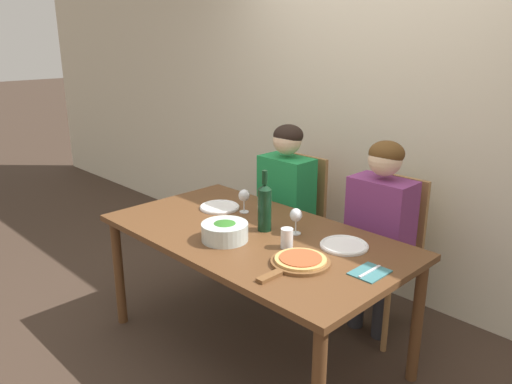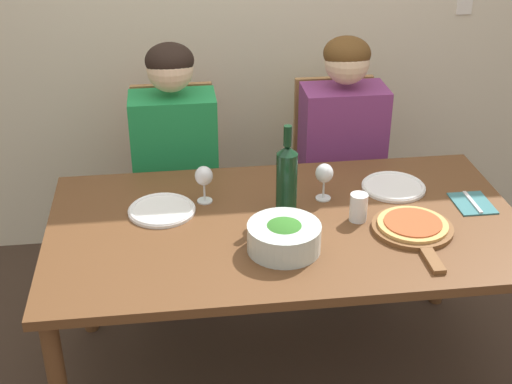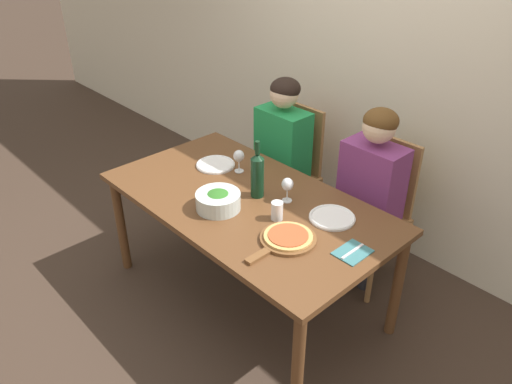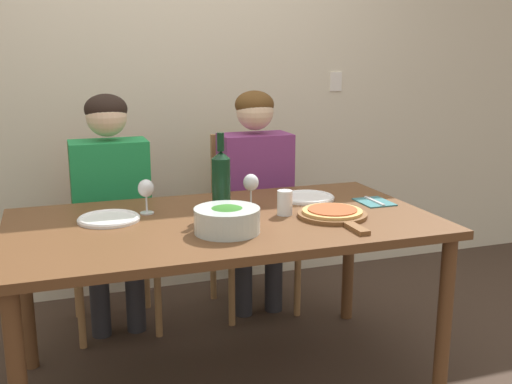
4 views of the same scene
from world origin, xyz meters
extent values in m
plane|color=#3D2D23|center=(0.00, 0.00, 0.00)|extent=(40.00, 40.00, 0.00)
cube|color=beige|center=(0.00, 1.22, 1.35)|extent=(10.00, 0.05, 2.70)
cube|color=white|center=(1.10, 1.20, 1.25)|extent=(0.08, 0.01, 0.12)
cube|color=brown|center=(0.00, 0.00, 0.74)|extent=(1.76, 0.96, 0.04)
cylinder|color=brown|center=(0.82, -0.42, 0.36)|extent=(0.06, 0.06, 0.72)
cylinder|color=brown|center=(-0.82, 0.42, 0.36)|extent=(0.06, 0.06, 0.72)
cylinder|color=brown|center=(0.82, 0.42, 0.36)|extent=(0.06, 0.06, 0.72)
cube|color=#9E7042|center=(-0.39, 0.73, 0.45)|extent=(0.42, 0.42, 0.04)
cube|color=#9E7042|center=(-0.39, 0.92, 0.72)|extent=(0.38, 0.03, 0.52)
cylinder|color=#9E7042|center=(-0.58, 0.54, 0.22)|extent=(0.04, 0.04, 0.43)
cylinder|color=#9E7042|center=(-0.20, 0.54, 0.22)|extent=(0.04, 0.04, 0.43)
cylinder|color=#9E7042|center=(-0.58, 0.92, 0.22)|extent=(0.04, 0.04, 0.43)
cylinder|color=#9E7042|center=(-0.20, 0.92, 0.22)|extent=(0.04, 0.04, 0.43)
cube|color=#9E7042|center=(0.38, 0.73, 0.45)|extent=(0.42, 0.42, 0.04)
cube|color=#9E7042|center=(0.38, 0.92, 0.72)|extent=(0.38, 0.03, 0.52)
cylinder|color=#9E7042|center=(0.19, 0.54, 0.22)|extent=(0.04, 0.04, 0.43)
cylinder|color=#9E7042|center=(0.57, 0.54, 0.22)|extent=(0.04, 0.04, 0.43)
cylinder|color=#9E7042|center=(0.19, 0.92, 0.22)|extent=(0.04, 0.04, 0.43)
cylinder|color=#9E7042|center=(0.57, 0.92, 0.22)|extent=(0.04, 0.04, 0.43)
cylinder|color=#28282D|center=(-0.48, 0.65, 0.23)|extent=(0.10, 0.10, 0.47)
cylinder|color=#28282D|center=(-0.30, 0.65, 0.23)|extent=(0.10, 0.10, 0.47)
cube|color=#1E8C47|center=(-0.39, 0.71, 0.74)|extent=(0.38, 0.22, 0.54)
cylinder|color=#1E8C47|center=(-0.59, 0.46, 0.59)|extent=(0.07, 0.31, 0.14)
cylinder|color=#1E8C47|center=(-0.19, 0.46, 0.59)|extent=(0.07, 0.31, 0.14)
sphere|color=beige|center=(-0.39, 0.71, 1.13)|extent=(0.20, 0.20, 0.20)
ellipsoid|color=black|center=(-0.39, 0.72, 1.16)|extent=(0.21, 0.21, 0.15)
cylinder|color=#28282D|center=(0.29, 0.65, 0.23)|extent=(0.10, 0.10, 0.47)
cylinder|color=#28282D|center=(0.47, 0.65, 0.23)|extent=(0.10, 0.10, 0.47)
cube|color=#7A3370|center=(0.38, 0.71, 0.74)|extent=(0.38, 0.22, 0.54)
cylinder|color=#7A3370|center=(0.18, 0.46, 0.59)|extent=(0.07, 0.31, 0.14)
cylinder|color=#7A3370|center=(0.58, 0.46, 0.59)|extent=(0.07, 0.31, 0.14)
sphere|color=beige|center=(0.38, 0.71, 1.13)|extent=(0.20, 0.20, 0.20)
ellipsoid|color=#563819|center=(0.38, 0.72, 1.16)|extent=(0.21, 0.21, 0.15)
cylinder|color=black|center=(0.01, 0.07, 0.88)|extent=(0.08, 0.08, 0.24)
cone|color=black|center=(0.01, 0.07, 1.01)|extent=(0.08, 0.08, 0.03)
cylinder|color=black|center=(0.01, 0.07, 1.07)|extent=(0.03, 0.03, 0.08)
cylinder|color=silver|center=(-0.04, -0.18, 0.80)|extent=(0.26, 0.26, 0.10)
ellipsoid|color=#2D6B23|center=(-0.04, -0.18, 0.81)|extent=(0.21, 0.21, 0.11)
cylinder|color=white|center=(-0.46, 0.13, 0.76)|extent=(0.26, 0.26, 0.01)
torus|color=white|center=(-0.46, 0.13, 0.77)|extent=(0.25, 0.25, 0.02)
cylinder|color=white|center=(0.47, 0.21, 0.76)|extent=(0.26, 0.26, 0.01)
torus|color=white|center=(0.47, 0.21, 0.77)|extent=(0.25, 0.25, 0.02)
cylinder|color=brown|center=(0.45, -0.12, 0.76)|extent=(0.30, 0.30, 0.02)
cube|color=brown|center=(0.45, -0.33, 0.76)|extent=(0.04, 0.14, 0.02)
cylinder|color=tan|center=(0.45, -0.12, 0.78)|extent=(0.26, 0.26, 0.01)
cylinder|color=#AD4C28|center=(0.45, -0.12, 0.79)|extent=(0.21, 0.21, 0.01)
cylinder|color=silver|center=(-0.29, 0.20, 0.76)|extent=(0.06, 0.06, 0.01)
cylinder|color=silver|center=(-0.29, 0.20, 0.80)|extent=(0.01, 0.01, 0.07)
ellipsoid|color=silver|center=(-0.29, 0.20, 0.87)|extent=(0.07, 0.07, 0.08)
ellipsoid|color=maroon|center=(-0.29, 0.20, 0.85)|extent=(0.06, 0.06, 0.03)
cylinder|color=silver|center=(0.17, 0.16, 0.76)|extent=(0.06, 0.06, 0.01)
cylinder|color=silver|center=(0.17, 0.16, 0.80)|extent=(0.01, 0.01, 0.07)
ellipsoid|color=silver|center=(0.17, 0.16, 0.87)|extent=(0.07, 0.07, 0.08)
ellipsoid|color=maroon|center=(0.17, 0.16, 0.85)|extent=(0.06, 0.06, 0.03)
cylinder|color=silver|center=(0.27, -0.02, 0.81)|extent=(0.07, 0.07, 0.11)
cube|color=#387075|center=(0.74, 0.04, 0.76)|extent=(0.14, 0.18, 0.01)
cube|color=silver|center=(0.74, 0.04, 0.76)|extent=(0.01, 0.17, 0.01)
camera|label=1|loc=(1.88, -1.83, 1.83)|focal=35.00mm
camera|label=2|loc=(-0.40, -2.24, 2.10)|focal=50.00mm
camera|label=3|loc=(1.86, -1.67, 2.29)|focal=35.00mm
camera|label=4|loc=(-0.66, -2.32, 1.44)|focal=42.00mm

